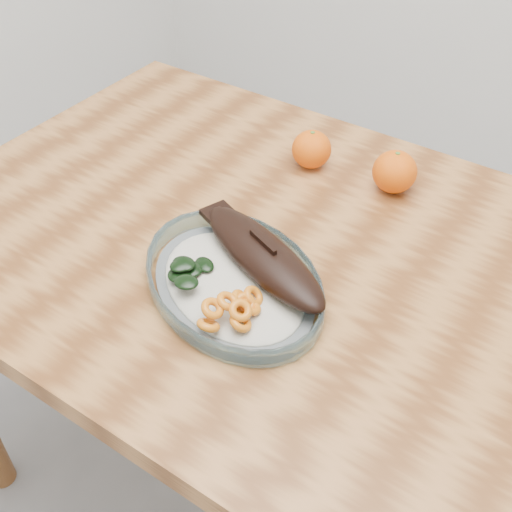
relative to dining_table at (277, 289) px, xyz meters
The scene contains 5 objects.
ground 0.65m from the dining_table, ahead, with size 3.00×3.00×0.00m, color slate.
dining_table is the anchor object (origin of this frame).
plated_meal 0.17m from the dining_table, 89.78° to the right, with size 0.75×0.75×0.08m.
orange_left 0.27m from the dining_table, 107.58° to the left, with size 0.07×0.07×0.07m, color #DF5104.
orange_right 0.29m from the dining_table, 69.90° to the left, with size 0.08×0.08×0.08m, color #DF5104.
Camera 1 is at (0.40, -0.66, 1.41)m, focal length 45.00 mm.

